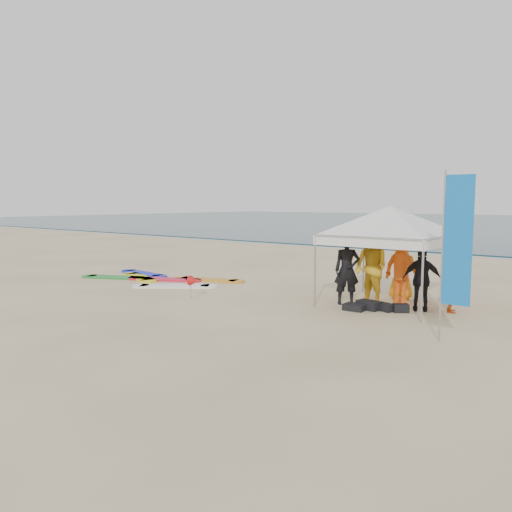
{
  "coord_description": "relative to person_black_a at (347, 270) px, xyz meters",
  "views": [
    {
      "loc": [
        8.99,
        -7.98,
        2.66
      ],
      "look_at": [
        0.66,
        2.6,
        1.2
      ],
      "focal_mm": 35.0,
      "sensor_mm": 36.0,
      "label": 1
    }
  ],
  "objects": [
    {
      "name": "ground",
      "position": [
        -2.9,
        -3.58,
        -0.9
      ],
      "size": [
        120.0,
        120.0,
        0.0
      ],
      "primitive_type": "plane",
      "color": "beige",
      "rests_on": "ground"
    },
    {
      "name": "shoreline_foam",
      "position": [
        -2.9,
        14.62,
        -0.9
      ],
      "size": [
        160.0,
        1.2,
        0.01
      ],
      "primitive_type": "cube",
      "color": "silver",
      "rests_on": "ground"
    },
    {
      "name": "person_black_a",
      "position": [
        0.0,
        0.0,
        0.0
      ],
      "size": [
        0.78,
        0.75,
        1.8
      ],
      "primitive_type": "imported",
      "rotation": [
        0.0,
        0.0,
        0.68
      ],
      "color": "black",
      "rests_on": "ground"
    },
    {
      "name": "person_yellow",
      "position": [
        0.55,
        0.24,
        0.08
      ],
      "size": [
        1.16,
        1.04,
        1.96
      ],
      "primitive_type": "imported",
      "rotation": [
        0.0,
        0.0,
        -0.37
      ],
      "color": "yellow",
      "rests_on": "ground"
    },
    {
      "name": "person_orange_a",
      "position": [
        1.17,
        0.87,
        0.06
      ],
      "size": [
        1.41,
        1.11,
        1.92
      ],
      "primitive_type": "imported",
      "rotation": [
        0.0,
        0.0,
        2.78
      ],
      "color": "#FF6016",
      "rests_on": "ground"
    },
    {
      "name": "person_black_b",
      "position": [
        1.85,
        0.36,
        -0.11
      ],
      "size": [
        1.0,
        0.69,
        1.57
      ],
      "primitive_type": "imported",
      "rotation": [
        0.0,
        0.0,
        3.51
      ],
      "color": "black",
      "rests_on": "ground"
    },
    {
      "name": "person_orange_b",
      "position": [
        0.86,
        1.51,
        -0.06
      ],
      "size": [
        0.93,
        0.72,
        1.69
      ],
      "primitive_type": "imported",
      "rotation": [
        0.0,
        0.0,
        3.39
      ],
      "color": "orange",
      "rests_on": "ground"
    },
    {
      "name": "person_seated",
      "position": [
        2.46,
        0.72,
        -0.42
      ],
      "size": [
        0.55,
        0.94,
        0.97
      ],
      "primitive_type": "imported",
      "rotation": [
        0.0,
        0.0,
        1.88
      ],
      "color": "#D74913",
      "rests_on": "ground"
    },
    {
      "name": "canopy_tent",
      "position": [
        0.89,
        0.56,
        1.65
      ],
      "size": [
        3.88,
        3.88,
        2.93
      ],
      "color": "#A5A5A8",
      "rests_on": "ground"
    },
    {
      "name": "feather_flag",
      "position": [
        3.32,
        -2.06,
        1.01
      ],
      "size": [
        0.55,
        0.04,
        3.25
      ],
      "color": "#A5A5A8",
      "rests_on": "ground"
    },
    {
      "name": "marker_pennant",
      "position": [
        -3.66,
        -1.96,
        -0.4
      ],
      "size": [
        0.28,
        0.28,
        0.64
      ],
      "color": "#A5A5A8",
      "rests_on": "ground"
    },
    {
      "name": "gear_pile",
      "position": [
        0.89,
        -0.28,
        -0.8
      ],
      "size": [
        1.46,
        0.92,
        0.22
      ],
      "color": "black",
      "rests_on": "ground"
    },
    {
      "name": "surfboard_spread",
      "position": [
        -7.04,
        -0.35,
        -0.86
      ],
      "size": [
        5.08,
        3.03,
        0.07
      ],
      "color": "#248531",
      "rests_on": "ground"
    }
  ]
}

